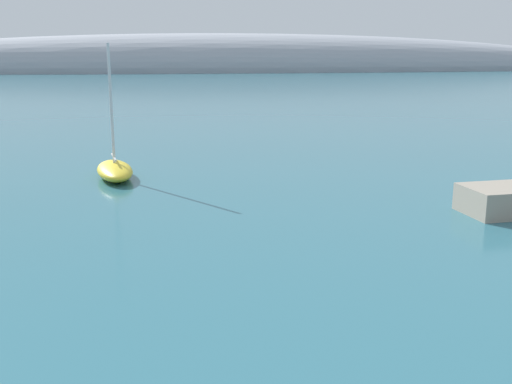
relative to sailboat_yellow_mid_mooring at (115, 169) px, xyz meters
name	(u,v)px	position (x,y,z in m)	size (l,w,h in m)	color
distant_ridge	(232,71)	(36.06, 210.68, -0.61)	(344.78, 50.54, 30.28)	#999EA8
sailboat_yellow_mid_mooring	(115,169)	(0.00, 0.00, 0.00)	(3.17, 6.45, 8.91)	yellow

